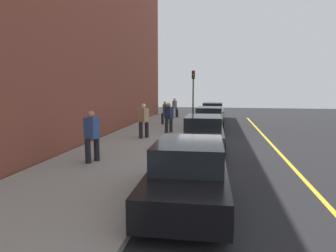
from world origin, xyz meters
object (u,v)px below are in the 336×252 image
at_px(parked_car_silver, 213,111).
at_px(pedestrian_tan_coat, 144,120).
at_px(parked_car_charcoal, 203,133).
at_px(pedestrian_navy_coat, 169,117).
at_px(parked_car_green, 209,119).
at_px(pedestrian_brown_coat, 165,112).
at_px(pedestrian_grey_coat, 175,107).
at_px(traffic_light_pole, 193,86).
at_px(pedestrian_blue_coat, 92,135).
at_px(parked_car_black, 188,173).
at_px(rolling_suitcase, 177,113).

height_order(parked_car_silver, pedestrian_tan_coat, pedestrian_tan_coat).
relative_size(parked_car_charcoal, pedestrian_navy_coat, 2.56).
bearing_deg(parked_car_green, parked_car_charcoal, -0.56).
bearing_deg(parked_car_silver, parked_car_charcoal, -0.74).
bearing_deg(pedestrian_brown_coat, pedestrian_navy_coat, 13.56).
distance_m(pedestrian_grey_coat, traffic_light_pole, 2.54).
bearing_deg(parked_car_charcoal, pedestrian_brown_coat, -157.46).
distance_m(pedestrian_blue_coat, pedestrian_grey_coat, 16.44).
distance_m(parked_car_green, parked_car_charcoal, 6.17).
xyz_separation_m(parked_car_green, parked_car_black, (12.68, -0.07, 0.00)).
height_order(parked_car_silver, traffic_light_pole, traffic_light_pole).
bearing_deg(parked_car_green, pedestrian_blue_coat, -21.24).
bearing_deg(pedestrian_brown_coat, pedestrian_grey_coat, -179.22).
bearing_deg(rolling_suitcase, pedestrian_navy_coat, 5.22).
xyz_separation_m(pedestrian_navy_coat, rolling_suitcase, (-9.56, -0.87, -0.64)).
bearing_deg(parked_car_charcoal, rolling_suitcase, -166.87).
bearing_deg(pedestrian_navy_coat, parked_car_green, 137.80).
distance_m(parked_car_silver, rolling_suitcase, 3.40).
height_order(pedestrian_navy_coat, pedestrian_grey_coat, pedestrian_navy_coat).
xyz_separation_m(parked_car_charcoal, pedestrian_navy_coat, (-3.67, -2.21, 0.33)).
height_order(parked_car_green, pedestrian_grey_coat, pedestrian_grey_coat).
bearing_deg(parked_car_black, pedestrian_grey_coat, -170.49).
bearing_deg(parked_car_green, traffic_light_pole, -165.68).
relative_size(parked_car_charcoal, traffic_light_pole, 1.10).
xyz_separation_m(pedestrian_navy_coat, pedestrian_grey_coat, (-9.15, -1.03, -0.04)).
distance_m(parked_car_silver, pedestrian_tan_coat, 11.15).
relative_size(parked_car_green, parked_car_black, 1.00).
bearing_deg(pedestrian_tan_coat, parked_car_charcoal, 63.03).
distance_m(pedestrian_tan_coat, pedestrian_blue_coat, 5.28).
bearing_deg(rolling_suitcase, traffic_light_pole, 65.88).
height_order(pedestrian_navy_coat, pedestrian_brown_coat, pedestrian_navy_coat).
bearing_deg(pedestrian_brown_coat, parked_car_charcoal, 22.54).
bearing_deg(parked_car_charcoal, traffic_light_pole, -172.87).
bearing_deg(pedestrian_brown_coat, pedestrian_blue_coat, -2.91).
relative_size(pedestrian_navy_coat, rolling_suitcase, 1.83).
relative_size(pedestrian_navy_coat, pedestrian_blue_coat, 0.96).
bearing_deg(pedestrian_tan_coat, parked_car_green, 144.27).
bearing_deg(pedestrian_blue_coat, rolling_suitcase, 177.76).
relative_size(pedestrian_grey_coat, pedestrian_brown_coat, 1.02).
height_order(parked_car_black, pedestrian_brown_coat, pedestrian_brown_coat).
bearing_deg(parked_car_silver, pedestrian_blue_coat, -13.82).
bearing_deg(pedestrian_grey_coat, traffic_light_pole, 81.04).
xyz_separation_m(parked_car_black, traffic_light_pole, (-19.06, -1.56, 2.18)).
relative_size(parked_car_silver, parked_car_black, 1.09).
bearing_deg(parked_car_green, pedestrian_grey_coat, -153.56).
distance_m(pedestrian_tan_coat, pedestrian_brown_coat, 6.02).
xyz_separation_m(parked_car_silver, pedestrian_navy_coat, (8.59, -2.37, 0.33)).
relative_size(parked_car_charcoal, pedestrian_blue_coat, 2.46).
relative_size(parked_car_silver, parked_car_green, 1.09).
distance_m(parked_car_black, pedestrian_brown_coat, 14.51).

